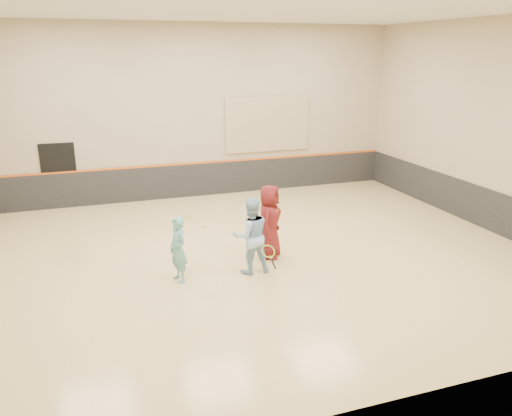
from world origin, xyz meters
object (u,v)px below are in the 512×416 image
object	(u,v)px
instructor	(251,236)
young_man	(269,222)
spare_racket	(187,217)
girl	(178,249)

from	to	relation	value
instructor	young_man	distance (m)	1.05
young_man	spare_racket	world-z (taller)	young_man
girl	instructor	distance (m)	1.71
girl	young_man	xyz separation A→B (m)	(2.44, 0.67, 0.18)
girl	young_man	bearing A→B (deg)	89.20
girl	spare_racket	distance (m)	4.50
young_man	instructor	bearing A→B (deg)	169.41
young_man	spare_racket	bearing A→B (deg)	55.32
spare_racket	young_man	bearing A→B (deg)	-68.81
young_man	spare_racket	size ratio (longest dim) A/B	2.75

